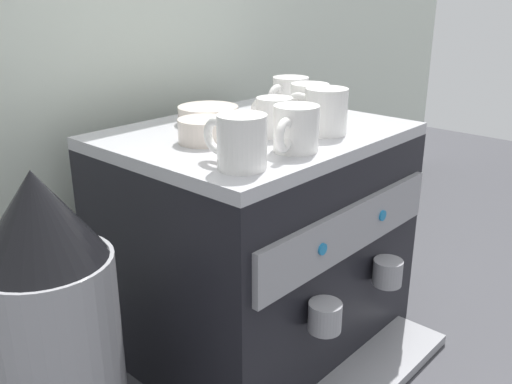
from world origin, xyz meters
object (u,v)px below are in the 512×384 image
ceramic_cup_4 (289,94)px  ceramic_cup_0 (273,116)px  ceramic_cup_5 (240,141)px  coffee_grinder (54,334)px  ceramic_bowl_1 (208,115)px  ceramic_cup_2 (308,104)px  ceramic_bowl_0 (204,131)px  ceramic_cup_3 (324,111)px  milk_pitcher (357,246)px  espresso_machine (258,239)px  ceramic_cup_1 (295,129)px

ceramic_cup_4 → ceramic_cup_0: bearing=-149.2°
ceramic_cup_5 → coffee_grinder: 0.39m
ceramic_bowl_1 → ceramic_cup_2: bearing=-49.3°
ceramic_cup_0 → ceramic_bowl_1: bearing=95.2°
ceramic_cup_2 → ceramic_bowl_0: 0.24m
ceramic_cup_3 → ceramic_cup_4: (0.11, 0.17, -0.01)m
ceramic_cup_2 → coffee_grinder: bearing=177.6°
ceramic_bowl_0 → ceramic_cup_3: bearing=-32.1°
coffee_grinder → milk_pitcher: coffee_grinder is taller
espresso_machine → ceramic_bowl_1: 0.27m
ceramic_cup_5 → coffee_grinder: size_ratio=0.24×
ceramic_cup_3 → ceramic_cup_0: bearing=138.3°
ceramic_cup_5 → ceramic_bowl_1: ceramic_cup_5 is taller
ceramic_cup_3 → ceramic_cup_5: bearing=-173.5°
ceramic_cup_2 → coffee_grinder: (-0.56, 0.02, -0.25)m
ceramic_cup_3 → ceramic_cup_5: (-0.25, -0.03, -0.00)m
ceramic_cup_2 → coffee_grinder: 0.61m
coffee_grinder → milk_pitcher: 0.85m
ceramic_cup_0 → ceramic_cup_5: size_ratio=0.88×
ceramic_cup_1 → ceramic_cup_5: size_ratio=0.97×
coffee_grinder → ceramic_cup_1: bearing=-18.0°
ceramic_cup_2 → milk_pitcher: 0.50m
ceramic_cup_0 → ceramic_bowl_0: 0.13m
ceramic_cup_0 → ceramic_cup_4: 0.21m
ceramic_cup_0 → coffee_grinder: 0.51m
ceramic_cup_2 → ceramic_bowl_0: (-0.23, 0.05, -0.02)m
ceramic_cup_4 → ceramic_bowl_0: ceramic_cup_4 is taller
ceramic_bowl_1 → coffee_grinder: bearing=-163.8°
ceramic_bowl_1 → coffee_grinder: size_ratio=0.25×
ceramic_cup_5 → ceramic_bowl_0: ceramic_cup_5 is taller
ceramic_bowl_1 → ceramic_bowl_0: bearing=-136.3°
ceramic_cup_0 → ceramic_bowl_1: size_ratio=0.87×
ceramic_cup_0 → ceramic_cup_3: (0.07, -0.06, 0.01)m
ceramic_cup_1 → coffee_grinder: 0.48m
espresso_machine → ceramic_cup_1: bearing=-115.5°
ceramic_cup_4 → coffee_grinder: bearing=-172.9°
ceramic_cup_0 → ceramic_cup_3: bearing=-41.7°
ceramic_cup_2 → milk_pitcher: ceramic_cup_2 is taller
ceramic_bowl_1 → coffee_grinder: (-0.43, -0.13, -0.23)m
espresso_machine → ceramic_cup_3: bearing=-60.6°
espresso_machine → ceramic_cup_4: ceramic_cup_4 is taller
ceramic_cup_5 → ceramic_cup_1: bearing=-2.9°
ceramic_cup_4 → ceramic_cup_1: bearing=-139.5°
ceramic_bowl_0 → milk_pitcher: 0.65m
ceramic_cup_4 → ceramic_bowl_0: 0.30m
ceramic_cup_3 → ceramic_cup_1: bearing=-164.6°
ceramic_cup_3 → ceramic_bowl_0: bearing=147.9°
coffee_grinder → milk_pitcher: bearing=0.8°
ceramic_cup_0 → ceramic_cup_4: (0.18, 0.11, 0.00)m
espresso_machine → ceramic_bowl_0: size_ratio=5.95×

